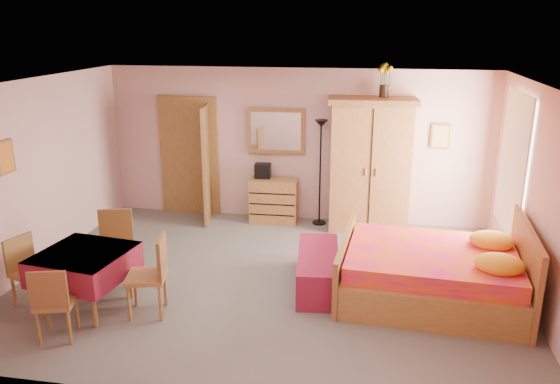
% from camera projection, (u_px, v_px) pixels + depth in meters
% --- Properties ---
extents(floor, '(6.50, 6.50, 0.00)m').
position_uv_depth(floor, '(269.00, 280.00, 7.31)').
color(floor, slate).
rests_on(floor, ground).
extents(ceiling, '(6.50, 6.50, 0.00)m').
position_uv_depth(ceiling, '(268.00, 84.00, 6.54)').
color(ceiling, brown).
rests_on(ceiling, wall_back).
extents(wall_back, '(6.50, 0.10, 2.60)m').
position_uv_depth(wall_back, '(296.00, 146.00, 9.28)').
color(wall_back, '#D4A099').
rests_on(wall_back, floor).
extents(wall_front, '(6.50, 0.10, 2.60)m').
position_uv_depth(wall_front, '(211.00, 272.00, 4.58)').
color(wall_front, '#D4A099').
rests_on(wall_front, floor).
extents(wall_left, '(0.10, 5.00, 2.60)m').
position_uv_depth(wall_left, '(35.00, 176.00, 7.46)').
color(wall_left, '#D4A099').
rests_on(wall_left, floor).
extents(wall_right, '(0.10, 5.00, 2.60)m').
position_uv_depth(wall_right, '(540.00, 201.00, 6.40)').
color(wall_right, '#D4A099').
rests_on(wall_right, floor).
extents(doorway, '(1.06, 0.12, 2.15)m').
position_uv_depth(doorway, '(190.00, 157.00, 9.65)').
color(doorway, '#9E6B35').
rests_on(doorway, floor).
extents(window, '(0.08, 1.40, 1.95)m').
position_uv_depth(window, '(514.00, 164.00, 7.49)').
color(window, white).
rests_on(window, wall_right).
extents(picture_left, '(0.04, 0.32, 0.42)m').
position_uv_depth(picture_left, '(5.00, 157.00, 6.77)').
color(picture_left, orange).
rests_on(picture_left, wall_left).
extents(picture_back, '(0.30, 0.04, 0.40)m').
position_uv_depth(picture_back, '(440.00, 136.00, 8.80)').
color(picture_back, '#D8BF59').
rests_on(picture_back, wall_back).
extents(chest_of_drawers, '(0.81, 0.42, 0.76)m').
position_uv_depth(chest_of_drawers, '(274.00, 201.00, 9.37)').
color(chest_of_drawers, '#AD703A').
rests_on(chest_of_drawers, floor).
extents(wall_mirror, '(0.98, 0.09, 0.78)m').
position_uv_depth(wall_mirror, '(276.00, 131.00, 9.22)').
color(wall_mirror, white).
rests_on(wall_mirror, wall_back).
extents(stereo, '(0.28, 0.22, 0.25)m').
position_uv_depth(stereo, '(263.00, 171.00, 9.30)').
color(stereo, black).
rests_on(stereo, chest_of_drawers).
extents(floor_lamp, '(0.27, 0.27, 1.79)m').
position_uv_depth(floor_lamp, '(320.00, 173.00, 9.12)').
color(floor_lamp, black).
rests_on(floor_lamp, floor).
extents(wardrobe, '(1.44, 0.82, 2.18)m').
position_uv_depth(wardrobe, '(369.00, 165.00, 8.86)').
color(wardrobe, '#B06F3B').
rests_on(wardrobe, floor).
extents(sunflower_vase, '(0.22, 0.22, 0.53)m').
position_uv_depth(sunflower_vase, '(384.00, 80.00, 8.51)').
color(sunflower_vase, gold).
rests_on(sunflower_vase, wardrobe).
extents(bed, '(2.35, 1.91, 1.03)m').
position_uv_depth(bed, '(431.00, 259.00, 6.70)').
color(bed, '#DF155C').
rests_on(bed, floor).
extents(bench, '(0.66, 1.45, 0.47)m').
position_uv_depth(bench, '(318.00, 270.00, 7.07)').
color(bench, maroon).
rests_on(bench, floor).
extents(dining_table, '(1.12, 1.12, 0.73)m').
position_uv_depth(dining_table, '(86.00, 280.00, 6.51)').
color(dining_table, maroon).
rests_on(dining_table, floor).
extents(chair_south, '(0.48, 0.48, 0.87)m').
position_uv_depth(chair_south, '(56.00, 301.00, 5.87)').
color(chair_south, olive).
rests_on(chair_south, floor).
extents(chair_north, '(0.54, 0.54, 0.96)m').
position_uv_depth(chair_north, '(115.00, 249.00, 7.11)').
color(chair_north, '#A17036').
rests_on(chair_north, floor).
extents(chair_west, '(0.49, 0.49, 0.86)m').
position_uv_depth(chair_west, '(31.00, 272.00, 6.55)').
color(chair_west, '#AE6D3B').
rests_on(chair_west, floor).
extents(chair_east, '(0.52, 0.52, 0.97)m').
position_uv_depth(chair_east, '(146.00, 276.00, 6.34)').
color(chair_east, '#AF703B').
rests_on(chair_east, floor).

